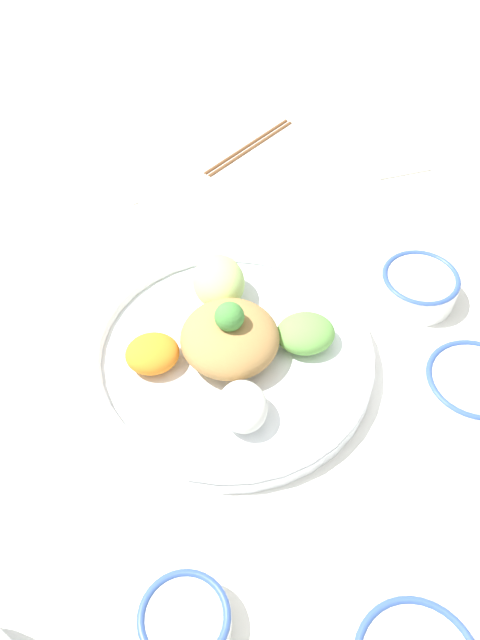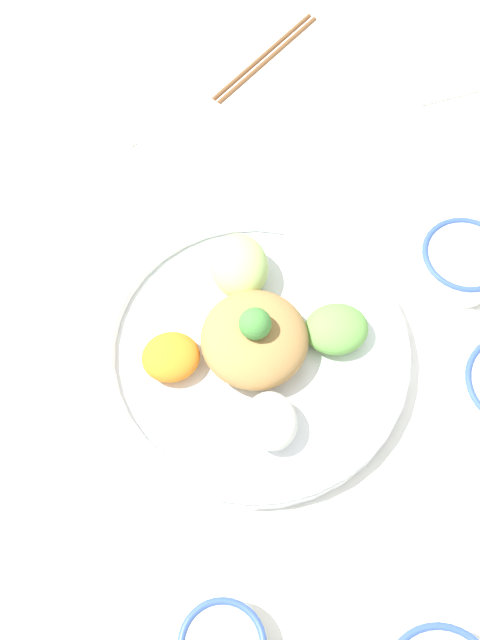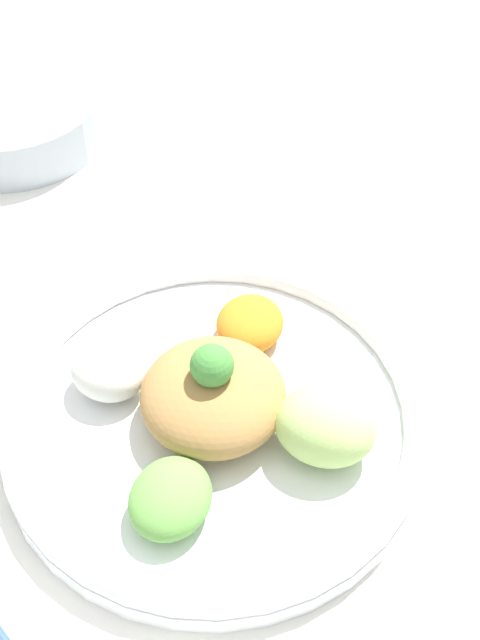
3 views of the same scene
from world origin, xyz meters
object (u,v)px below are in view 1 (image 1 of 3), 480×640
at_px(sauce_bowl_dark, 472,385).
at_px(rice_bowl_plain, 419,286).
at_px(serving_spoon_main, 379,177).
at_px(serving_spoon_extra, 135,203).
at_px(chopsticks_pair_near, 250,146).
at_px(salad_platter, 230,349).
at_px(sauce_bowl_red, 185,621).

xyz_separation_m(sauce_bowl_dark, rice_bowl_plain, (0.14, -0.08, 0.00)).
height_order(serving_spoon_main, serving_spoon_extra, same).
bearing_deg(sauce_bowl_dark, chopsticks_pair_near, -15.52).
bearing_deg(serving_spoon_extra, sauce_bowl_dark, -166.97).
distance_m(sauce_bowl_dark, chopsticks_pair_near, 0.58).
bearing_deg(rice_bowl_plain, salad_platter, 70.84).
bearing_deg(serving_spoon_extra, sauce_bowl_red, 152.89).
bearing_deg(chopsticks_pair_near, rice_bowl_plain, -105.99).
relative_size(salad_platter, sauce_bowl_dark, 3.08).
bearing_deg(salad_platter, chopsticks_pair_near, -45.71).
bearing_deg(sauce_bowl_dark, salad_platter, 37.58).
height_order(sauce_bowl_dark, chopsticks_pair_near, sauce_bowl_dark).
height_order(sauce_bowl_red, chopsticks_pair_near, sauce_bowl_red).
xyz_separation_m(chopsticks_pair_near, serving_spoon_extra, (0.01, 0.24, -0.00)).
bearing_deg(rice_bowl_plain, sauce_bowl_red, 103.05).
bearing_deg(serving_spoon_extra, serving_spoon_main, -118.07).
xyz_separation_m(sauce_bowl_red, serving_spoon_extra, (0.54, -0.33, -0.02)).
relative_size(rice_bowl_plain, serving_spoon_main, 0.75).
bearing_deg(chopsticks_pair_near, sauce_bowl_red, -143.08).
xyz_separation_m(sauce_bowl_dark, chopsticks_pair_near, (0.56, -0.16, -0.02)).
distance_m(sauce_bowl_red, serving_spoon_main, 0.75).
distance_m(salad_platter, sauce_bowl_dark, 0.29).
bearing_deg(sauce_bowl_red, rice_bowl_plain, -76.95).
bearing_deg(rice_bowl_plain, serving_spoon_main, -39.96).
bearing_deg(serving_spoon_extra, rice_bowl_plain, -154.08).
height_order(chopsticks_pair_near, serving_spoon_main, chopsticks_pair_near).
height_order(sauce_bowl_dark, serving_spoon_main, sauce_bowl_dark).
xyz_separation_m(sauce_bowl_dark, serving_spoon_extra, (0.57, 0.09, -0.02)).
height_order(rice_bowl_plain, chopsticks_pair_near, rice_bowl_plain).
bearing_deg(serving_spoon_extra, salad_platter, 168.79).
height_order(salad_platter, serving_spoon_main, salad_platter).
distance_m(serving_spoon_main, serving_spoon_extra, 0.40).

